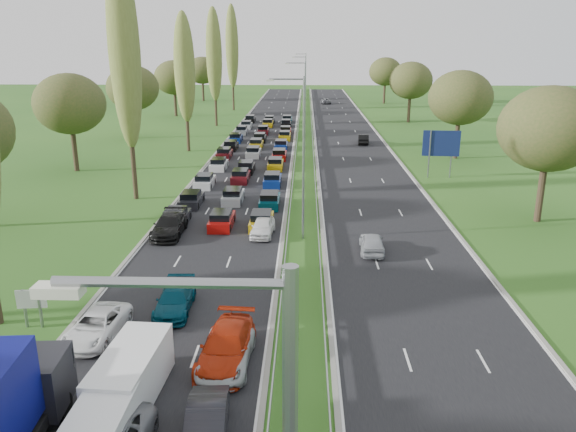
{
  "coord_description": "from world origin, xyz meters",
  "views": [
    {
      "loc": [
        4.64,
        2.76,
        14.13
      ],
      "look_at": [
        3.34,
        43.89,
        1.5
      ],
      "focal_mm": 35.0,
      "sensor_mm": 36.0,
      "label": 1
    }
  ],
  "objects_px": {
    "info_sign": "(32,303)",
    "direction_sign": "(441,145)",
    "white_van_rear": "(133,371)",
    "white_van_front": "(103,429)",
    "near_car_3": "(169,225)",
    "near_car_2": "(97,326)"
  },
  "relations": [
    {
      "from": "info_sign",
      "to": "direction_sign",
      "type": "bearing_deg",
      "value": 50.75
    },
    {
      "from": "white_van_rear",
      "to": "info_sign",
      "type": "distance_m",
      "value": 8.95
    },
    {
      "from": "white_van_front",
      "to": "white_van_rear",
      "type": "distance_m",
      "value": 3.56
    },
    {
      "from": "white_van_rear",
      "to": "near_car_3",
      "type": "bearing_deg",
      "value": 102.57
    },
    {
      "from": "near_car_2",
      "to": "white_van_rear",
      "type": "relative_size",
      "value": 0.89
    },
    {
      "from": "white_van_front",
      "to": "info_sign",
      "type": "distance_m",
      "value": 11.52
    },
    {
      "from": "near_car_3",
      "to": "near_car_2",
      "type": "bearing_deg",
      "value": -90.49
    },
    {
      "from": "near_car_3",
      "to": "white_van_front",
      "type": "bearing_deg",
      "value": -82.94
    },
    {
      "from": "near_car_2",
      "to": "direction_sign",
      "type": "bearing_deg",
      "value": 60.29
    },
    {
      "from": "near_car_2",
      "to": "white_van_front",
      "type": "xyz_separation_m",
      "value": [
        3.23,
        -8.21,
        0.34
      ]
    },
    {
      "from": "near_car_2",
      "to": "info_sign",
      "type": "xyz_separation_m",
      "value": [
        -3.69,
        1.0,
        0.7
      ]
    },
    {
      "from": "near_car_2",
      "to": "info_sign",
      "type": "bearing_deg",
      "value": 169.8
    },
    {
      "from": "near_car_3",
      "to": "direction_sign",
      "type": "height_order",
      "value": "direction_sign"
    },
    {
      "from": "white_van_front",
      "to": "direction_sign",
      "type": "height_order",
      "value": "direction_sign"
    },
    {
      "from": "white_van_rear",
      "to": "white_van_front",
      "type": "bearing_deg",
      "value": -86.87
    },
    {
      "from": "near_car_3",
      "to": "info_sign",
      "type": "height_order",
      "value": "info_sign"
    },
    {
      "from": "info_sign",
      "to": "direction_sign",
      "type": "relative_size",
      "value": 0.4
    },
    {
      "from": "near_car_3",
      "to": "direction_sign",
      "type": "relative_size",
      "value": 1.03
    },
    {
      "from": "white_van_front",
      "to": "info_sign",
      "type": "xyz_separation_m",
      "value": [
        -6.92,
        9.21,
        0.36
      ]
    },
    {
      "from": "white_van_front",
      "to": "near_car_3",
      "type": "bearing_deg",
      "value": 97.86
    },
    {
      "from": "white_van_rear",
      "to": "info_sign",
      "type": "relative_size",
      "value": 2.51
    },
    {
      "from": "near_car_2",
      "to": "info_sign",
      "type": "height_order",
      "value": "info_sign"
    }
  ]
}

